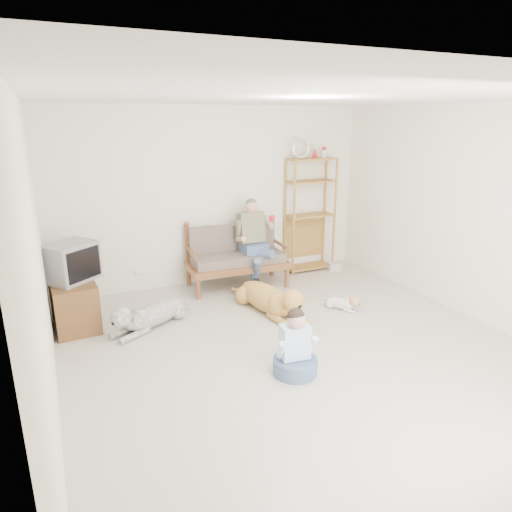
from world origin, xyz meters
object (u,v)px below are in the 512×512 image
etagere (310,214)px  golden_retriever (271,299)px  loveseat (236,255)px  tv_stand (73,303)px

etagere → golden_retriever: bearing=-135.6°
loveseat → tv_stand: 2.45m
loveseat → etagere: (1.43, 0.19, 0.49)m
golden_retriever → etagere: bearing=35.9°
loveseat → etagere: etagere is taller
etagere → loveseat: bearing=-172.4°
tv_stand → loveseat: bearing=8.6°
tv_stand → golden_retriever: bearing=-19.3°
etagere → golden_retriever: (-1.41, -1.38, -0.78)m
loveseat → etagere: size_ratio=0.70×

